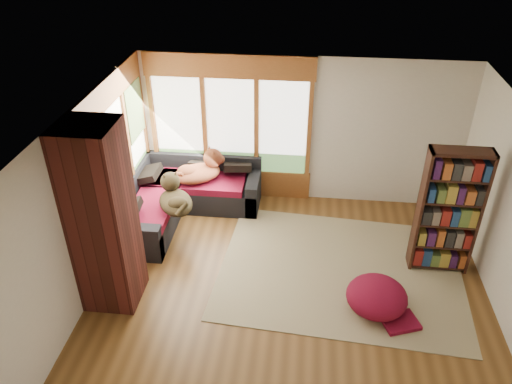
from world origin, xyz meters
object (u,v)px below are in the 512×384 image
(bookshelf, at_px, (448,212))
(dog_tan, at_px, (201,168))
(brick_chimney, at_px, (102,219))
(sectional_sofa, at_px, (181,200))
(pouf, at_px, (377,296))
(area_rug, at_px, (340,270))
(dog_brindle, at_px, (174,195))

(bookshelf, relative_size, dog_tan, 2.03)
(brick_chimney, xyz_separation_m, bookshelf, (4.54, 1.12, -0.32))
(sectional_sofa, distance_m, dog_tan, 0.64)
(brick_chimney, xyz_separation_m, pouf, (3.56, 0.13, -1.07))
(brick_chimney, distance_m, area_rug, 3.48)
(sectional_sofa, bearing_deg, dog_tan, 40.12)
(area_rug, bearing_deg, bookshelf, 10.29)
(bookshelf, bearing_deg, sectional_sofa, 167.19)
(dog_tan, relative_size, dog_brindle, 1.06)
(pouf, bearing_deg, sectional_sofa, 148.28)
(bookshelf, xyz_separation_m, pouf, (-0.98, -0.99, -0.75))
(dog_tan, height_order, dog_brindle, dog_tan)
(bookshelf, distance_m, pouf, 1.58)
(brick_chimney, relative_size, pouf, 3.19)
(pouf, height_order, dog_tan, dog_tan)
(area_rug, bearing_deg, dog_brindle, 166.82)
(brick_chimney, height_order, pouf, brick_chimney)
(area_rug, height_order, dog_brindle, dog_brindle)
(sectional_sofa, relative_size, pouf, 2.70)
(pouf, bearing_deg, area_rug, 120.96)
(sectional_sofa, relative_size, dog_brindle, 2.43)
(brick_chimney, bearing_deg, pouf, 2.02)
(brick_chimney, height_order, dog_brindle, brick_chimney)
(bookshelf, height_order, pouf, bookshelf)
(pouf, bearing_deg, bookshelf, 45.20)
(area_rug, relative_size, dog_brindle, 3.88)
(area_rug, height_order, bookshelf, bookshelf)
(pouf, xyz_separation_m, dog_tan, (-2.80, 2.23, 0.54))
(dog_tan, bearing_deg, area_rug, -63.03)
(pouf, bearing_deg, dog_tan, 141.51)
(brick_chimney, distance_m, sectional_sofa, 2.32)
(bookshelf, height_order, dog_tan, bookshelf)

